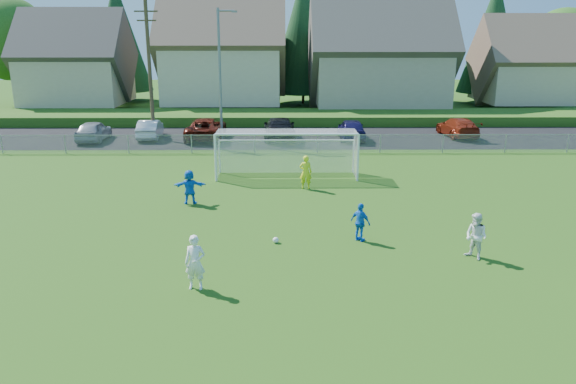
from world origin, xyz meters
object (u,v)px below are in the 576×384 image
car_g (458,127)px  soccer_goal (287,146)px  car_e (351,129)px  player_white_a (195,263)px  player_blue_a (360,222)px  car_b (150,129)px  player_blue_b (190,187)px  car_a (93,131)px  player_white_b (476,237)px  car_d (279,128)px  car_c (206,129)px  soccer_ball (276,240)px  goalkeeper (306,172)px

car_g → soccer_goal: 17.26m
car_e → player_white_a: bearing=73.6°
player_blue_a → car_e: bearing=-52.2°
car_b → soccer_goal: 14.93m
player_blue_a → player_blue_b: bearing=9.4°
player_blue_a → car_a: bearing=-7.3°
car_b → player_white_b: bearing=121.0°
car_b → car_g: bearing=176.8°
player_white_b → car_d: player_white_b is taller
player_blue_a → soccer_goal: 10.12m
player_blue_b → car_a: player_blue_b is taller
player_white_a → car_e: (7.52, 24.34, -0.09)m
car_c → car_a: bearing=4.8°
player_white_a → car_c: (-2.92, 24.63, -0.08)m
player_blue_b → car_b: bearing=-74.8°
car_c → car_d: car_d is taller
car_a → car_d: bearing=-178.2°
player_blue_b → car_a: (-9.24, 15.24, -0.06)m
soccer_ball → car_e: car_e is taller
player_white_a → player_white_b: player_white_a is taller
player_white_b → player_blue_a: player_white_b is taller
player_white_b → car_g: bearing=130.7°
player_blue_a → goalkeeper: size_ratio=0.86×
player_white_b → goalkeeper: goalkeeper is taller
car_d → car_g: car_d is taller
soccer_goal → car_c: bearing=117.7°
player_blue_a → car_a: same height
car_b → car_d: 9.38m
car_a → car_c: bearing=-176.0°
car_a → car_b: (3.78, 0.94, -0.04)m
car_a → car_b: size_ratio=1.03×
goalkeeper → car_e: size_ratio=0.38×
car_d → soccer_goal: size_ratio=0.73×
car_d → soccer_goal: bearing=91.1°
soccer_ball → car_e: size_ratio=0.05×
player_white_a → soccer_goal: (2.81, 13.70, 0.79)m
soccer_ball → car_d: (0.02, 20.78, 0.68)m
car_a → car_g: 26.31m
car_b → soccer_goal: soccer_goal is taller
soccer_ball → car_d: 20.79m
car_c → car_g: size_ratio=1.14×
player_blue_b → car_b: 17.07m
player_white_a → car_g: size_ratio=0.35×
player_blue_b → player_white_b: bearing=145.2°
player_white_b → car_e: size_ratio=0.37×
soccer_ball → player_white_b: size_ratio=0.14×
car_a → car_c: size_ratio=0.77×
player_white_b → car_b: size_ratio=0.39×
car_b → car_e: bearing=173.3°
car_d → soccer_goal: 10.89m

